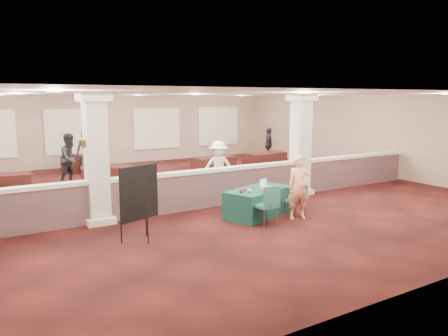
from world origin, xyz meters
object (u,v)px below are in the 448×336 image
conf_chair_side (268,202)px  far_table_front_right (265,161)px  woman (299,187)px  far_table_back_right (214,165)px  near_table (258,202)px  attendee_a (71,159)px  easel_board (139,194)px  far_table_back_center (82,164)px  conf_chair_main (298,198)px  attendee_d (88,150)px  far_table_front_center (106,176)px  attendee_b (219,167)px  attendee_c (269,145)px  far_table_back_left (3,185)px

conf_chair_side → far_table_front_right: conf_chair_side is taller
woman → far_table_back_right: woman is taller
far_table_back_right → near_table: bearing=-109.6°
conf_chair_side → attendee_a: attendee_a is taller
easel_board → far_table_back_right: size_ratio=0.97×
easel_board → far_table_front_right: easel_board is taller
far_table_front_right → far_table_back_center: far_table_front_right is taller
conf_chair_main → attendee_d: (-2.98, 9.66, 0.46)m
near_table → far_table_front_center: size_ratio=1.12×
far_table_front_center → far_table_back_right: far_table_back_right is taller
conf_chair_main → easel_board: 4.28m
near_table → far_table_back_center: bearing=84.0°
far_table_back_center → far_table_back_right: bearing=-36.3°
far_table_front_right → attendee_a: bearing=172.8°
attendee_b → easel_board: bearing=-106.2°
far_table_back_right → attendee_a: size_ratio=0.94×
far_table_front_center → far_table_back_right: (4.50, 0.20, 0.01)m
easel_board → attendee_a: bearing=70.0°
near_table → easel_board: 3.52m
far_table_front_center → attendee_c: 8.71m
easel_board → far_table_back_left: (-2.13, 6.60, -0.72)m
near_table → far_table_back_right: 6.58m
far_table_back_center → easel_board: bearing=-96.5°
far_table_back_left → attendee_c: 11.88m
woman → attendee_a: size_ratio=0.90×
easel_board → far_table_back_center: size_ratio=1.03×
woman → far_table_back_center: 10.71m
far_table_front_center → far_table_front_right: (6.92, 0.00, 0.03)m
easel_board → far_table_back_left: size_ratio=0.99×
easel_board → woman: easel_board is taller
conf_chair_main → attendee_c: size_ratio=0.51×
easel_board → far_table_back_right: 8.70m
far_table_back_right → far_table_back_center: bearing=143.7°
near_table → conf_chair_side: (-0.37, -0.91, 0.24)m
near_table → woman: bearing=-66.9°
far_table_front_right → attendee_a: size_ratio=1.00×
attendee_a → conf_chair_main: bearing=-89.3°
woman → attendee_d: attendee_d is taller
near_table → far_table_back_left: 8.32m
conf_chair_side → woman: bearing=3.1°
far_table_front_center → far_table_front_right: bearing=0.0°
far_table_back_center → attendee_b: attendee_b is taller
far_table_back_right → attendee_c: (4.00, 1.64, 0.48)m
attendee_c → far_table_back_left: bearing=135.8°
near_table → attendee_d: (-2.17, 9.02, 0.60)m
conf_chair_main → far_table_back_right: (1.39, 6.84, -0.15)m
easel_board → woman: (4.13, -0.37, -0.24)m
far_table_front_center → far_table_back_left: (-3.26, 0.20, -0.00)m
far_table_front_center → far_table_back_center: bearing=90.0°
attendee_a → far_table_back_left: bearing=171.9°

